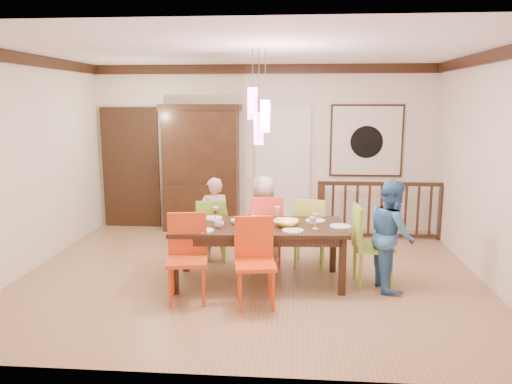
# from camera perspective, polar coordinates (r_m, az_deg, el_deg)

# --- Properties ---
(floor) EXTENTS (6.00, 6.00, 0.00)m
(floor) POSITION_cam_1_polar(r_m,az_deg,el_deg) (6.75, -0.67, -9.38)
(floor) COLOR #9C774B
(floor) RESTS_ON ground
(ceiling) EXTENTS (6.00, 6.00, 0.00)m
(ceiling) POSITION_cam_1_polar(r_m,az_deg,el_deg) (6.38, -0.72, 15.94)
(ceiling) COLOR white
(ceiling) RESTS_ON wall_back
(wall_back) EXTENTS (6.00, 0.00, 6.00)m
(wall_back) POSITION_cam_1_polar(r_m,az_deg,el_deg) (8.88, 0.81, 5.01)
(wall_back) COLOR beige
(wall_back) RESTS_ON floor
(wall_left) EXTENTS (0.00, 5.00, 5.00)m
(wall_left) POSITION_cam_1_polar(r_m,az_deg,el_deg) (7.32, -24.81, 2.90)
(wall_left) COLOR beige
(wall_left) RESTS_ON floor
(wall_right) EXTENTS (0.00, 5.00, 5.00)m
(wall_right) POSITION_cam_1_polar(r_m,az_deg,el_deg) (6.82, 25.32, 2.37)
(wall_right) COLOR beige
(wall_right) RESTS_ON floor
(crown_molding) EXTENTS (6.00, 5.00, 0.16)m
(crown_molding) POSITION_cam_1_polar(r_m,az_deg,el_deg) (6.37, -0.72, 15.23)
(crown_molding) COLOR black
(crown_molding) RESTS_ON wall_back
(panel_door) EXTENTS (1.04, 0.07, 2.24)m
(panel_door) POSITION_cam_1_polar(r_m,az_deg,el_deg) (9.35, -14.07, 2.50)
(panel_door) COLOR black
(panel_door) RESTS_ON wall_back
(white_doorway) EXTENTS (0.97, 0.05, 2.22)m
(white_doorway) POSITION_cam_1_polar(r_m,az_deg,el_deg) (8.88, 3.04, 2.39)
(white_doorway) COLOR silver
(white_doorway) RESTS_ON wall_back
(painting) EXTENTS (1.25, 0.06, 1.25)m
(painting) POSITION_cam_1_polar(r_m,az_deg,el_deg) (8.89, 12.51, 5.74)
(painting) COLOR black
(painting) RESTS_ON wall_back
(pendant_cluster) EXTENTS (0.27, 0.21, 1.14)m
(pendant_cluster) POSITION_cam_1_polar(r_m,az_deg,el_deg) (6.07, 0.33, 8.73)
(pendant_cluster) COLOR #FF4CA8
(pendant_cluster) RESTS_ON ceiling
(dining_table) EXTENTS (2.21, 1.11, 0.75)m
(dining_table) POSITION_cam_1_polar(r_m,az_deg,el_deg) (6.28, 0.31, -4.51)
(dining_table) COLOR black
(dining_table) RESTS_ON floor
(chair_far_left) EXTENTS (0.46, 0.46, 0.92)m
(chair_far_left) POSITION_cam_1_polar(r_m,az_deg,el_deg) (7.16, -5.03, -3.84)
(chair_far_left) COLOR #83CB2D
(chair_far_left) RESTS_ON floor
(chair_far_mid) EXTENTS (0.53, 0.53, 1.00)m
(chair_far_mid) POSITION_cam_1_polar(r_m,az_deg,el_deg) (6.99, 1.00, -3.76)
(chair_far_mid) COLOR #F44532
(chair_far_mid) RESTS_ON floor
(chair_far_right) EXTENTS (0.49, 0.49, 0.97)m
(chair_far_right) POSITION_cam_1_polar(r_m,az_deg,el_deg) (7.02, 6.18, -3.91)
(chair_far_right) COLOR #B4C63D
(chair_far_right) RESTS_ON floor
(chair_near_left) EXTENTS (0.53, 0.53, 1.01)m
(chair_near_left) POSITION_cam_1_polar(r_m,az_deg,el_deg) (5.76, -7.91, -6.96)
(chair_near_left) COLOR #C44115
(chair_near_left) RESTS_ON floor
(chair_near_mid) EXTENTS (0.51, 0.51, 0.99)m
(chair_near_mid) POSITION_cam_1_polar(r_m,az_deg,el_deg) (5.59, -0.08, -7.47)
(chair_near_mid) COLOR #E03E0E
(chair_near_mid) RESTS_ON floor
(chair_end_right) EXTENTS (0.49, 0.49, 1.02)m
(chair_end_right) POSITION_cam_1_polar(r_m,az_deg,el_deg) (6.36, 13.28, -5.41)
(chair_end_right) COLOR #88B632
(chair_end_right) RESTS_ON floor
(china_hutch) EXTENTS (1.41, 0.46, 2.23)m
(china_hutch) POSITION_cam_1_polar(r_m,az_deg,el_deg) (8.86, -6.29, 2.77)
(china_hutch) COLOR black
(china_hutch) RESTS_ON floor
(balustrade) EXTENTS (2.13, 0.12, 0.96)m
(balustrade) POSITION_cam_1_polar(r_m,az_deg,el_deg) (8.58, 14.12, -1.92)
(balustrade) COLOR black
(balustrade) RESTS_ON floor
(person_far_left) EXTENTS (0.51, 0.40, 1.22)m
(person_far_left) POSITION_cam_1_polar(r_m,az_deg,el_deg) (7.14, -4.78, -3.19)
(person_far_left) COLOR #D7A3A3
(person_far_left) RESTS_ON floor
(person_far_mid) EXTENTS (0.72, 0.61, 1.25)m
(person_far_mid) POSITION_cam_1_polar(r_m,az_deg,el_deg) (7.08, 0.86, -3.14)
(person_far_mid) COLOR #C7B296
(person_far_mid) RESTS_ON floor
(person_end_right) EXTENTS (0.60, 0.73, 1.35)m
(person_end_right) POSITION_cam_1_polar(r_m,az_deg,el_deg) (6.31, 15.22, -4.72)
(person_end_right) COLOR teal
(person_end_right) RESTS_ON floor
(serving_bowl) EXTENTS (0.33, 0.33, 0.08)m
(serving_bowl) POSITION_cam_1_polar(r_m,az_deg,el_deg) (6.21, 3.46, -3.56)
(serving_bowl) COLOR yellow
(serving_bowl) RESTS_ON dining_table
(small_bowl) EXTENTS (0.23, 0.23, 0.06)m
(small_bowl) POSITION_cam_1_polar(r_m,az_deg,el_deg) (6.30, -2.07, -3.41)
(small_bowl) COLOR white
(small_bowl) RESTS_ON dining_table
(cup_left) EXTENTS (0.14, 0.14, 0.09)m
(cup_left) POSITION_cam_1_polar(r_m,az_deg,el_deg) (6.13, -4.21, -3.69)
(cup_left) COLOR silver
(cup_left) RESTS_ON dining_table
(cup_right) EXTENTS (0.11, 0.11, 0.09)m
(cup_right) POSITION_cam_1_polar(r_m,az_deg,el_deg) (6.32, 6.51, -3.28)
(cup_right) COLOR silver
(cup_right) RESTS_ON dining_table
(plate_far_left) EXTENTS (0.26, 0.26, 0.01)m
(plate_far_left) POSITION_cam_1_polar(r_m,az_deg,el_deg) (6.62, -5.01, -2.98)
(plate_far_left) COLOR white
(plate_far_left) RESTS_ON dining_table
(plate_far_mid) EXTENTS (0.26, 0.26, 0.01)m
(plate_far_mid) POSITION_cam_1_polar(r_m,az_deg,el_deg) (6.57, -0.11, -3.04)
(plate_far_mid) COLOR white
(plate_far_mid) RESTS_ON dining_table
(plate_far_right) EXTENTS (0.26, 0.26, 0.01)m
(plate_far_right) POSITION_cam_1_polar(r_m,az_deg,el_deg) (6.49, 6.80, -3.27)
(plate_far_right) COLOR white
(plate_far_right) RESTS_ON dining_table
(plate_near_left) EXTENTS (0.26, 0.26, 0.01)m
(plate_near_left) POSITION_cam_1_polar(r_m,az_deg,el_deg) (6.00, -6.12, -4.39)
(plate_near_left) COLOR white
(plate_near_left) RESTS_ON dining_table
(plate_near_mid) EXTENTS (0.26, 0.26, 0.01)m
(plate_near_mid) POSITION_cam_1_polar(r_m,az_deg,el_deg) (5.98, 4.24, -4.41)
(plate_near_mid) COLOR white
(plate_near_mid) RESTS_ON dining_table
(plate_end_right) EXTENTS (0.26, 0.26, 0.01)m
(plate_end_right) POSITION_cam_1_polar(r_m,az_deg,el_deg) (6.25, 9.63, -3.88)
(plate_end_right) COLOR white
(plate_end_right) RESTS_ON dining_table
(wine_glass_a) EXTENTS (0.08, 0.08, 0.19)m
(wine_glass_a) POSITION_cam_1_polar(r_m,az_deg,el_deg) (6.45, -4.63, -2.53)
(wine_glass_a) COLOR #590C19
(wine_glass_a) RESTS_ON dining_table
(wine_glass_b) EXTENTS (0.08, 0.08, 0.19)m
(wine_glass_b) POSITION_cam_1_polar(r_m,az_deg,el_deg) (6.44, 2.47, -2.51)
(wine_glass_b) COLOR silver
(wine_glass_b) RESTS_ON dining_table
(wine_glass_c) EXTENTS (0.08, 0.08, 0.19)m
(wine_glass_c) POSITION_cam_1_polar(r_m,az_deg,el_deg) (5.94, -0.20, -3.62)
(wine_glass_c) COLOR #590C19
(wine_glass_c) RESTS_ON dining_table
(wine_glass_d) EXTENTS (0.08, 0.08, 0.19)m
(wine_glass_d) POSITION_cam_1_polar(r_m,az_deg,el_deg) (6.10, 6.82, -3.32)
(wine_glass_d) COLOR silver
(wine_glass_d) RESTS_ON dining_table
(napkin) EXTENTS (0.18, 0.14, 0.01)m
(napkin) POSITION_cam_1_polar(r_m,az_deg,el_deg) (5.95, -0.93, -4.47)
(napkin) COLOR #D83359
(napkin) RESTS_ON dining_table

